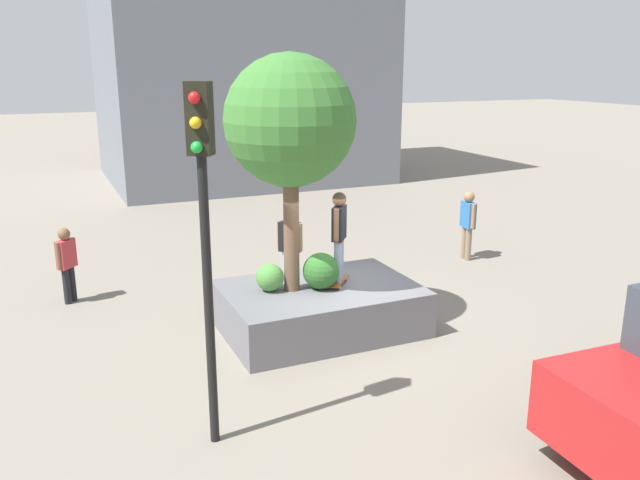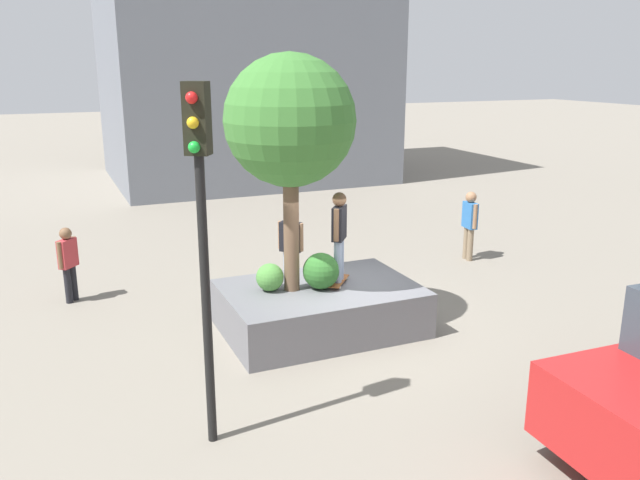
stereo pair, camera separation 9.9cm
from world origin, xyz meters
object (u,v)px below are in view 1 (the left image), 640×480
plaza_tree (290,122)px  bystander_watching (290,243)px  passerby_with_bag (67,260)px  pedestrian_crossing (468,220)px  traffic_light_corner (204,208)px  skateboarder (339,230)px  planter_ledge (320,308)px  skateboard (339,281)px

plaza_tree → bystander_watching: bearing=-110.3°
passerby_with_bag → pedestrian_crossing: bearing=175.2°
traffic_light_corner → skateboarder: bearing=-138.2°
planter_ledge → passerby_with_bag: (4.21, -3.44, 0.50)m
skateboard → pedestrian_crossing: (-4.87, -2.65, 0.11)m
skateboarder → traffic_light_corner: traffic_light_corner is taller
skateboarder → pedestrian_crossing: skateboarder is taller
skateboard → pedestrian_crossing: 5.54m
planter_ledge → traffic_light_corner: bearing=45.5°
pedestrian_crossing → bystander_watching: (4.91, 0.23, 0.01)m
planter_ledge → bystander_watching: 2.52m
passerby_with_bag → bystander_watching: bearing=167.3°
plaza_tree → planter_ledge: bearing=171.9°
plaza_tree → pedestrian_crossing: size_ratio=2.39×
plaza_tree → skateboarder: size_ratio=2.50×
skateboard → bystander_watching: bearing=-89.1°
planter_ledge → skateboarder: (-0.38, 0.00, 1.47)m
skateboarder → bystander_watching: bearing=-89.1°
planter_ledge → pedestrian_crossing: pedestrian_crossing is taller
planter_ledge → passerby_with_bag: bearing=-39.3°
bystander_watching → pedestrian_crossing: bearing=-177.3°
skateboard → pedestrian_crossing: bearing=-151.4°
traffic_light_corner → skateboard: bearing=-138.2°
plaza_tree → skateboard: bearing=175.0°
skateboarder → pedestrian_crossing: bearing=-151.4°
pedestrian_crossing → traffic_light_corner: bearing=34.3°
pedestrian_crossing → passerby_with_bag: pedestrian_crossing is taller
plaza_tree → skateboarder: 2.19m
plaza_tree → skateboarder: bearing=175.0°
planter_ledge → traffic_light_corner: traffic_light_corner is taller
plaza_tree → traffic_light_corner: plaza_tree is taller
skateboard → plaza_tree: bearing=-5.0°
planter_ledge → skateboarder: 1.52m
skateboarder → traffic_light_corner: size_ratio=0.36×
pedestrian_crossing → skateboarder: bearing=28.6°
traffic_light_corner → passerby_with_bag: 6.82m
plaza_tree → skateboarder: (-0.91, 0.08, -1.99)m
planter_ledge → traffic_light_corner: size_ratio=0.76×
traffic_light_corner → bystander_watching: (-3.13, -5.26, -2.14)m
skateboard → passerby_with_bag: size_ratio=0.47×
skateboard → skateboarder: skateboarder is taller
skateboarder → bystander_watching: size_ratio=0.94×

